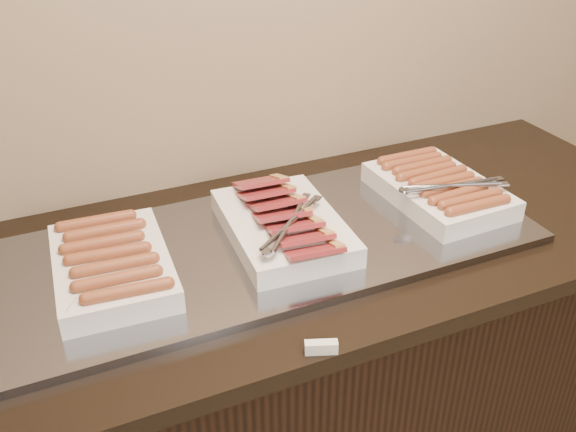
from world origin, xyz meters
The scene contains 6 objects.
counter centered at (0.00, 2.13, 0.45)m, with size 2.06×0.76×0.90m.
warming_tray centered at (-0.03, 2.13, 0.91)m, with size 1.20×0.50×0.02m, color gray.
dish_left centered at (-0.38, 2.13, 0.95)m, with size 0.25×0.35×0.07m.
dish_center centered at (0.00, 2.13, 0.95)m, with size 0.26×0.39×0.09m.
dish_right centered at (0.43, 2.13, 0.95)m, with size 0.27×0.36×0.08m.
label_holder centered at (-0.08, 1.77, 0.91)m, with size 0.06×0.02×0.02m, color white.
Camera 1 is at (-0.49, 1.00, 1.70)m, focal length 40.00 mm.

